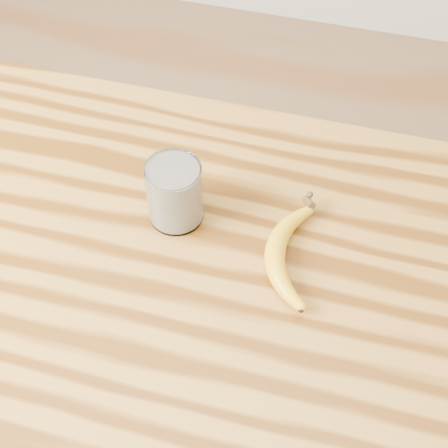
# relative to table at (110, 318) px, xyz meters

# --- Properties ---
(table) EXTENTS (1.20, 0.80, 0.90)m
(table) POSITION_rel_table_xyz_m (0.00, 0.00, 0.00)
(table) COLOR olive
(table) RESTS_ON ground
(smoothie_glass) EXTENTS (0.08, 0.08, 0.10)m
(smoothie_glass) POSITION_rel_table_xyz_m (0.08, 0.13, 0.18)
(smoothie_glass) COLOR white
(smoothie_glass) RESTS_ON table
(banana) EXTENTS (0.12, 0.26, 0.03)m
(banana) POSITION_rel_table_xyz_m (0.24, 0.09, 0.15)
(banana) COLOR gold
(banana) RESTS_ON table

